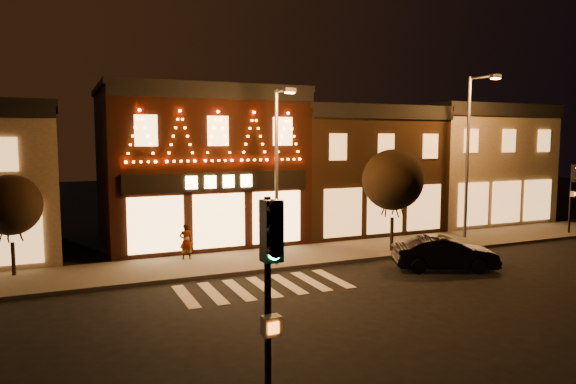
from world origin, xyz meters
TOP-DOWN VIEW (x-y plane):
  - ground at (0.00, 0.00)m, footprint 120.00×120.00m
  - sidewalk_far at (2.00, 8.00)m, footprint 44.00×4.00m
  - building_pulp at (0.00, 13.98)m, footprint 10.20×8.34m
  - building_right_a at (9.50, 13.99)m, footprint 9.20×8.28m
  - building_right_b at (18.50, 13.99)m, footprint 9.20×8.28m
  - traffic_signal_near at (-3.81, -6.27)m, footprint 0.34×0.47m
  - traffic_signal_far at (20.28, 6.77)m, footprint 0.36×0.46m
  - streetlamp_mid at (1.61, 6.38)m, footprint 0.48×1.73m
  - streetlamp_right at (13.69, 7.99)m, footprint 0.56×2.02m
  - tree_left at (-8.82, 9.19)m, footprint 2.44×2.44m
  - tree_right at (7.90, 6.97)m, footprint 2.98×2.98m
  - dark_sedan at (8.08, 3.30)m, footprint 4.61×3.12m
  - pedestrian at (-1.80, 9.18)m, footprint 0.66×0.50m

SIDE VIEW (x-z plane):
  - ground at x=0.00m, z-range 0.00..0.00m
  - sidewalk_far at x=2.00m, z-range 0.00..0.15m
  - dark_sedan at x=8.08m, z-range 0.00..1.44m
  - pedestrian at x=-1.80m, z-range 0.15..1.79m
  - tree_left at x=-8.82m, z-range 0.96..5.03m
  - traffic_signal_far at x=20.28m, z-range 1.01..5.03m
  - traffic_signal_near at x=-3.81m, z-range 1.08..5.60m
  - tree_right at x=7.90m, z-range 1.15..6.13m
  - building_right_a at x=9.50m, z-range 0.01..7.51m
  - building_right_b at x=18.50m, z-range 0.01..7.81m
  - building_pulp at x=0.00m, z-range 0.01..8.31m
  - streetlamp_mid at x=1.61m, z-range 0.81..8.36m
  - streetlamp_right at x=13.69m, z-range 0.92..9.76m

